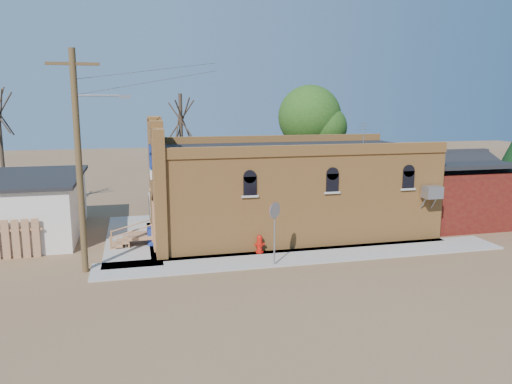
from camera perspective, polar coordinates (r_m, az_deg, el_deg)
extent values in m
plane|color=brown|center=(21.76, 3.10, -8.38)|extent=(120.00, 120.00, 0.00)
cube|color=#9E9991|center=(23.02, 6.04, -7.27)|extent=(19.00, 2.20, 0.08)
cube|color=#9E9991|center=(26.63, -13.95, -5.11)|extent=(2.60, 10.00, 0.08)
cube|color=#CD843E|center=(26.89, 3.81, 0.15)|extent=(14.00, 7.00, 4.50)
cube|color=black|center=(26.59, 3.87, 5.04)|extent=(13.80, 6.80, 0.12)
cube|color=#CD843E|center=(25.56, -11.30, 0.93)|extent=(0.50, 7.40, 5.80)
cube|color=navy|center=(24.21, -11.97, 3.03)|extent=(0.08, 1.10, 1.56)
cube|color=gray|center=(25.92, 19.50, -0.01)|extent=(0.85, 0.65, 0.60)
cube|color=#4F0D10|center=(31.20, 20.66, -0.31)|extent=(5.00, 6.00, 3.20)
cylinder|color=#4A341D|center=(21.17, -19.58, 3.03)|extent=(0.26, 0.26, 9.00)
cube|color=#4A341D|center=(21.08, -20.23, 13.60)|extent=(2.00, 0.12, 0.12)
cylinder|color=gray|center=(20.96, -17.54, 10.48)|extent=(1.80, 0.08, 0.08)
cube|color=gray|center=(20.93, -14.75, 10.48)|extent=(0.45, 0.22, 0.14)
cylinder|color=#433126|center=(33.02, -8.50, 4.55)|extent=(0.24, 0.24, 7.50)
cylinder|color=#433126|center=(34.77, -27.09, 4.24)|extent=(0.24, 0.24, 8.00)
cylinder|color=#433126|center=(35.55, 6.07, 4.03)|extent=(0.28, 0.28, 6.30)
sphere|color=#1E4714|center=(35.36, 6.16, 8.54)|extent=(4.40, 4.40, 4.40)
cylinder|color=#B7140A|center=(23.23, 0.42, -6.86)|extent=(0.45, 0.45, 0.07)
cylinder|color=#B7140A|center=(23.13, 0.42, -6.03)|extent=(0.31, 0.31, 0.63)
sphere|color=#B7140A|center=(23.04, 0.42, -5.24)|extent=(0.25, 0.25, 0.25)
cylinder|color=#B7140A|center=(22.98, 0.52, -6.12)|extent=(0.15, 0.16, 0.11)
cylinder|color=#B7140A|center=(23.09, 0.03, -6.04)|extent=(0.16, 0.15, 0.11)
cylinder|color=#B7140A|center=(23.17, 0.80, -5.99)|extent=(0.16, 0.15, 0.11)
cylinder|color=gray|center=(21.27, 2.12, -5.08)|extent=(0.08, 0.08, 2.49)
cylinder|color=gray|center=(20.98, 2.16, -2.11)|extent=(0.62, 0.47, 0.75)
cylinder|color=#9D1E09|center=(21.03, 2.13, -2.08)|extent=(0.62, 0.47, 0.75)
cylinder|color=navy|center=(24.89, -11.67, -4.95)|extent=(0.63, 0.63, 0.87)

